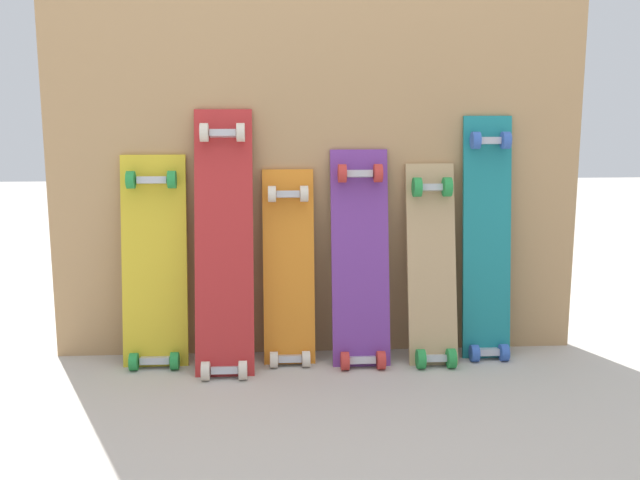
# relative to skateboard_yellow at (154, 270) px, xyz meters

# --- Properties ---
(ground_plane) EXTENTS (12.00, 12.00, 0.00)m
(ground_plane) POSITION_rel_skateboard_yellow_xyz_m (0.59, 0.03, -0.34)
(ground_plane) COLOR #B2AAA0
(plywood_wall_panel) EXTENTS (1.93, 0.04, 1.58)m
(plywood_wall_panel) POSITION_rel_skateboard_yellow_xyz_m (0.59, 0.10, 0.45)
(plywood_wall_panel) COLOR tan
(plywood_wall_panel) RESTS_ON ground
(skateboard_yellow) EXTENTS (0.23, 0.20, 0.81)m
(skateboard_yellow) POSITION_rel_skateboard_yellow_xyz_m (0.00, 0.00, 0.00)
(skateboard_yellow) COLOR gold
(skateboard_yellow) RESTS_ON ground
(skateboard_red) EXTENTS (0.20, 0.31, 0.97)m
(skateboard_red) POSITION_rel_skateboard_yellow_xyz_m (0.25, -0.06, 0.08)
(skateboard_red) COLOR #B22626
(skateboard_red) RESTS_ON ground
(skateboard_orange) EXTENTS (0.18, 0.20, 0.76)m
(skateboard_orange) POSITION_rel_skateboard_yellow_xyz_m (0.48, -0.00, -0.03)
(skateboard_orange) COLOR orange
(skateboard_orange) RESTS_ON ground
(skateboard_purple) EXTENTS (0.21, 0.24, 0.82)m
(skateboard_purple) POSITION_rel_skateboard_yellow_xyz_m (0.73, -0.03, 0.01)
(skateboard_purple) COLOR #6B338C
(skateboard_purple) RESTS_ON ground
(skateboard_natural) EXTENTS (0.18, 0.25, 0.77)m
(skateboard_natural) POSITION_rel_skateboard_yellow_xyz_m (0.99, -0.03, -0.02)
(skateboard_natural) COLOR tan
(skateboard_natural) RESTS_ON ground
(skateboard_teal) EXTENTS (0.18, 0.18, 0.94)m
(skateboard_teal) POSITION_rel_skateboard_yellow_xyz_m (1.20, 0.01, 0.07)
(skateboard_teal) COLOR #197A7F
(skateboard_teal) RESTS_ON ground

